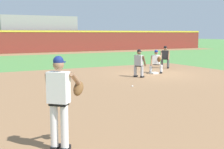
{
  "coord_description": "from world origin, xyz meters",
  "views": [
    {
      "loc": [
        -10.33,
        -14.22,
        2.29
      ],
      "look_at": [
        -5.93,
        -6.02,
        1.04
      ],
      "focal_mm": 50.0,
      "sensor_mm": 36.0,
      "label": 1
    }
  ],
  "objects_px": {
    "pitcher": "(60,97)",
    "baserunner": "(139,62)",
    "first_base_bag": "(154,73)",
    "baseball": "(132,86)",
    "umpire": "(165,56)",
    "first_baseman": "(156,61)"
  },
  "relations": [
    {
      "from": "first_base_bag",
      "to": "pitcher",
      "type": "distance_m",
      "value": 12.07
    },
    {
      "from": "first_base_bag",
      "to": "baseball",
      "type": "distance_m",
      "value": 4.58
    },
    {
      "from": "pitcher",
      "to": "baserunner",
      "type": "bearing_deg",
      "value": 48.56
    },
    {
      "from": "baseball",
      "to": "pitcher",
      "type": "bearing_deg",
      "value": -132.69
    },
    {
      "from": "umpire",
      "to": "pitcher",
      "type": "bearing_deg",
      "value": -135.46
    },
    {
      "from": "baseball",
      "to": "baserunner",
      "type": "xyz_separation_m",
      "value": [
        1.84,
        2.33,
        0.76
      ]
    },
    {
      "from": "first_base_bag",
      "to": "first_baseman",
      "type": "height_order",
      "value": "first_baseman"
    },
    {
      "from": "baserunner",
      "to": "umpire",
      "type": "bearing_deg",
      "value": 35.63
    },
    {
      "from": "first_baseman",
      "to": "baserunner",
      "type": "distance_m",
      "value": 2.0
    },
    {
      "from": "first_baseman",
      "to": "pitcher",
      "type": "bearing_deg",
      "value": -134.83
    },
    {
      "from": "first_baseman",
      "to": "umpire",
      "type": "xyz_separation_m",
      "value": [
        2.05,
        1.83,
        0.06
      ]
    },
    {
      "from": "umpire",
      "to": "baserunner",
      "type": "bearing_deg",
      "value": -144.37
    },
    {
      "from": "first_base_bag",
      "to": "baseball",
      "type": "bearing_deg",
      "value": -137.46
    },
    {
      "from": "first_base_bag",
      "to": "first_baseman",
      "type": "bearing_deg",
      "value": 31.58
    },
    {
      "from": "baserunner",
      "to": "first_baseman",
      "type": "bearing_deg",
      "value": 27.23
    },
    {
      "from": "first_baseman",
      "to": "umpire",
      "type": "distance_m",
      "value": 2.75
    },
    {
      "from": "pitcher",
      "to": "umpire",
      "type": "relative_size",
      "value": 1.27
    },
    {
      "from": "first_base_bag",
      "to": "pitcher",
      "type": "height_order",
      "value": "pitcher"
    },
    {
      "from": "pitcher",
      "to": "umpire",
      "type": "distance_m",
      "value": 15.05
    },
    {
      "from": "pitcher",
      "to": "first_baseman",
      "type": "height_order",
      "value": "pitcher"
    },
    {
      "from": "first_base_bag",
      "to": "baseball",
      "type": "relative_size",
      "value": 5.14
    },
    {
      "from": "baseball",
      "to": "umpire",
      "type": "height_order",
      "value": "umpire"
    }
  ]
}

